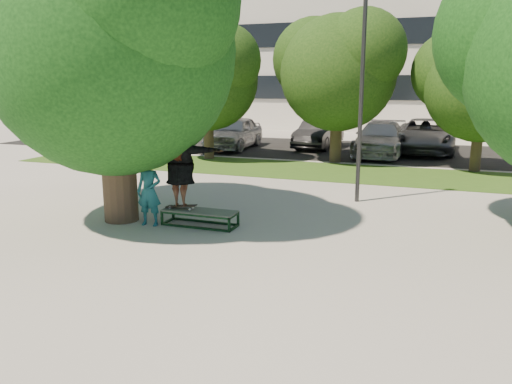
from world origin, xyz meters
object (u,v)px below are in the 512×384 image
at_px(car_grey, 425,136).
at_px(car_silver_b, 380,139).
at_px(car_silver_a, 234,133).
at_px(bystander, 149,191).
at_px(car_dark, 319,133).
at_px(tree_left, 110,36).
at_px(grind_box, 200,218).
at_px(lamppost, 362,90).

bearing_deg(car_grey, car_silver_b, -137.61).
bearing_deg(car_silver_a, car_silver_b, -1.52).
bearing_deg(car_silver_b, bystander, -104.98).
bearing_deg(bystander, car_dark, 81.59).
distance_m(tree_left, grind_box, 4.74).
xyz_separation_m(tree_left, car_grey, (6.79, 15.41, -3.62)).
distance_m(bystander, car_silver_b, 14.39).
bearing_deg(bystander, car_silver_a, 97.90).
height_order(grind_box, car_dark, car_dark).
distance_m(grind_box, car_grey, 15.98).
xyz_separation_m(bystander, car_silver_b, (3.88, 13.86, -0.06)).
bearing_deg(bystander, tree_left, 160.74).
relative_size(car_grey, car_silver_b, 1.10).
xyz_separation_m(car_dark, car_grey, (5.22, 0.17, 0.05)).
height_order(lamppost, car_silver_b, lamppost).
relative_size(tree_left, car_silver_a, 1.47).
height_order(tree_left, grind_box, tree_left).
distance_m(tree_left, lamppost, 6.70).
relative_size(bystander, car_dark, 0.36).
bearing_deg(car_grey, grind_box, -107.35).
bearing_deg(tree_left, lamppost, 36.42).
xyz_separation_m(car_grey, car_silver_b, (-1.92, -1.77, -0.04)).
distance_m(lamppost, car_silver_b, 10.02).
height_order(lamppost, grind_box, lamppost).
distance_m(bystander, car_silver_a, 14.16).
xyz_separation_m(grind_box, bystander, (-1.14, -0.36, 0.64)).
relative_size(bystander, car_grey, 0.29).
height_order(lamppost, bystander, lamppost).
xyz_separation_m(tree_left, car_silver_a, (-2.47, 13.50, -3.60)).
bearing_deg(lamppost, car_silver_a, 128.98).
bearing_deg(car_dark, lamppost, -68.98).
bearing_deg(grind_box, car_grey, 73.05).
bearing_deg(car_silver_a, tree_left, -82.18).
relative_size(tree_left, car_silver_b, 1.35).
relative_size(car_dark, car_grey, 0.79).
height_order(grind_box, car_silver_b, car_silver_b).
xyz_separation_m(car_dark, car_silver_b, (3.30, -1.61, 0.01)).
relative_size(grind_box, car_dark, 0.39).
distance_m(tree_left, car_silver_a, 14.19).
xyz_separation_m(tree_left, car_dark, (1.57, 15.24, -3.67)).
bearing_deg(car_silver_b, tree_left, -109.01).
height_order(car_dark, car_silver_b, car_silver_b).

